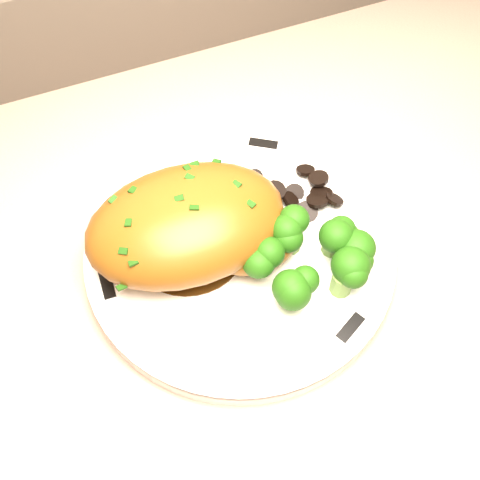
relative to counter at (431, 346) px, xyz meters
name	(u,v)px	position (x,y,z in m)	size (l,w,h in m)	color
counter	(431,346)	(0.00, 0.00, 0.00)	(2.24, 0.74, 1.09)	brown
plate	(240,251)	(-0.34, 0.03, 0.49)	(0.28, 0.28, 0.02)	white
rim_accent_0	(263,144)	(-0.28, 0.13, 0.50)	(0.03, 0.01, 0.00)	black
rim_accent_1	(107,284)	(-0.47, 0.03, 0.50)	(0.03, 0.01, 0.00)	black
rim_accent_2	(350,328)	(-0.29, -0.08, 0.50)	(0.03, 0.01, 0.00)	black
gravy_pool	(189,245)	(-0.39, 0.05, 0.50)	(0.11, 0.11, 0.00)	#3E230B
chicken_breast	(194,226)	(-0.38, 0.04, 0.53)	(0.18, 0.13, 0.07)	brown
mushroom_pile	(283,192)	(-0.28, 0.06, 0.50)	(0.09, 0.07, 0.03)	black
broccoli_florets	(316,255)	(-0.29, -0.02, 0.52)	(0.11, 0.08, 0.04)	olive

